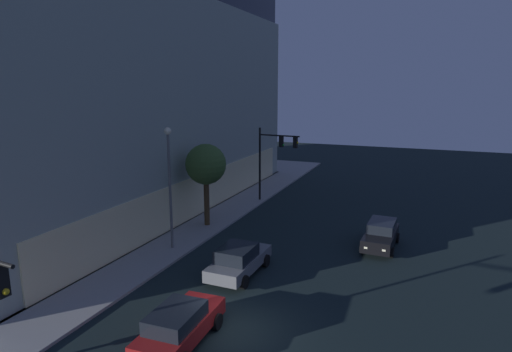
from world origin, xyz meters
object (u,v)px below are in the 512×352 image
(street_lamp_sidewalk, at_px, (169,173))
(car_black, at_px, (381,234))
(modern_building, at_px, (63,87))
(car_grey, at_px, (239,260))
(sidewalk_tree, at_px, (206,165))
(car_red, at_px, (180,325))
(traffic_light_far_corner, at_px, (274,152))

(street_lamp_sidewalk, bearing_deg, car_black, -66.18)
(modern_building, relative_size, car_grey, 7.64)
(sidewalk_tree, distance_m, car_red, 15.03)
(car_red, distance_m, car_grey, 6.72)
(car_red, bearing_deg, modern_building, 53.21)
(car_grey, distance_m, car_black, 9.65)
(car_grey, xyz_separation_m, car_black, (7.06, -6.58, -0.00))
(modern_building, distance_m, traffic_light_far_corner, 19.01)
(car_grey, bearing_deg, sidewalk_tree, 39.80)
(street_lamp_sidewalk, distance_m, sidewalk_tree, 4.79)
(sidewalk_tree, bearing_deg, street_lamp_sidewalk, -178.27)
(traffic_light_far_corner, xyz_separation_m, car_red, (-21.25, -3.76, -3.67))
(modern_building, xyz_separation_m, car_grey, (-9.11, -20.64, -9.08))
(traffic_light_far_corner, height_order, car_grey, traffic_light_far_corner)
(modern_building, relative_size, street_lamp_sidewalk, 4.91)
(street_lamp_sidewalk, bearing_deg, car_red, -145.47)
(street_lamp_sidewalk, relative_size, car_grey, 1.55)
(car_red, relative_size, car_black, 1.03)
(street_lamp_sidewalk, bearing_deg, modern_building, 64.45)
(modern_building, distance_m, sidewalk_tree, 16.28)
(modern_building, distance_m, car_red, 27.93)
(sidewalk_tree, xyz_separation_m, car_black, (0.48, -12.06, -3.68))
(car_grey, bearing_deg, car_black, -42.96)
(modern_building, height_order, sidewalk_tree, modern_building)
(traffic_light_far_corner, height_order, car_red, traffic_light_far_corner)
(traffic_light_far_corner, distance_m, car_red, 21.89)
(car_red, height_order, car_black, car_black)
(traffic_light_far_corner, relative_size, sidewalk_tree, 1.08)
(street_lamp_sidewalk, height_order, car_red, street_lamp_sidewalk)
(modern_building, bearing_deg, street_lamp_sidewalk, -115.55)
(modern_building, relative_size, sidewalk_tree, 6.22)
(street_lamp_sidewalk, height_order, car_black, street_lamp_sidewalk)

